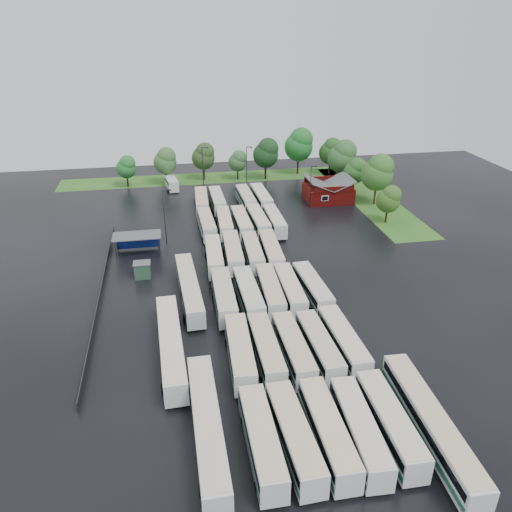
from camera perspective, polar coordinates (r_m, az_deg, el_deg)
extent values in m
plane|color=black|center=(71.37, 0.12, -6.06)|extent=(160.00, 160.00, 0.00)
cube|color=maroon|center=(114.05, 8.23, 7.11)|extent=(10.00, 8.00, 3.40)
cube|color=#4C4F51|center=(112.52, 7.09, 8.32)|extent=(5.07, 8.60, 2.19)
cube|color=#4C4F51|center=(114.06, 9.52, 8.40)|extent=(5.07, 8.60, 2.19)
cube|color=maroon|center=(109.78, 8.94, 7.54)|extent=(9.00, 0.20, 1.20)
cube|color=silver|center=(109.72, 7.89, 6.55)|extent=(1.60, 0.12, 1.20)
cylinder|color=#2D2D30|center=(87.96, -15.74, 0.62)|extent=(0.16, 0.16, 3.40)
cylinder|color=#2D2D30|center=(87.44, -11.06, 0.98)|extent=(0.16, 0.16, 3.40)
cylinder|color=#2D2D30|center=(90.86, -15.60, 1.46)|extent=(0.16, 0.16, 3.40)
cylinder|color=#2D2D30|center=(90.36, -11.07, 1.82)|extent=(0.16, 0.16, 3.40)
cube|color=#4C4F51|center=(88.37, -13.49, 2.29)|extent=(8.20, 4.20, 0.15)
cube|color=navy|center=(90.86, -13.32, 1.66)|extent=(7.60, 0.08, 2.60)
cube|color=#284B34|center=(81.08, -12.85, -1.60)|extent=(2.50, 2.00, 2.50)
cube|color=#4C4F51|center=(80.50, -12.94, -0.77)|extent=(2.70, 2.20, 0.12)
cube|color=#346B21|center=(130.67, -4.15, 8.94)|extent=(80.00, 10.00, 0.01)
cube|color=#346B21|center=(118.03, 12.83, 6.50)|extent=(10.00, 50.00, 0.01)
cube|color=#2D2D30|center=(77.96, -17.29, -3.88)|extent=(0.10, 50.00, 1.20)
cube|color=silver|center=(49.64, 0.64, -20.29)|extent=(2.59, 12.32, 2.82)
cube|color=black|center=(49.23, 0.65, -19.83)|extent=(2.65, 11.83, 0.90)
cube|color=#23513C|center=(50.09, 0.64, -20.78)|extent=(2.64, 12.08, 0.62)
cube|color=beige|center=(48.60, 0.65, -19.09)|extent=(2.48, 11.95, 0.12)
cylinder|color=black|center=(48.12, 1.60, -24.78)|extent=(2.62, 0.99, 0.99)
cylinder|color=black|center=(53.38, -0.20, -18.34)|extent=(2.62, 0.99, 0.99)
cube|color=silver|center=(50.09, 4.38, -19.82)|extent=(3.10, 12.51, 2.85)
cube|color=black|center=(49.69, 4.40, -19.36)|extent=(3.14, 12.02, 0.91)
cube|color=#2C5C48|center=(50.54, 4.36, -20.32)|extent=(3.14, 12.27, 0.63)
cube|color=beige|center=(49.05, 4.44, -18.61)|extent=(2.98, 12.14, 0.12)
cylinder|color=black|center=(48.58, 5.58, -24.26)|extent=(2.64, 0.99, 0.99)
cylinder|color=black|center=(53.82, 3.24, -17.93)|extent=(2.64, 0.99, 0.99)
cube|color=silver|center=(50.79, 8.20, -19.25)|extent=(2.61, 12.47, 2.86)
cube|color=black|center=(50.39, 8.24, -18.79)|extent=(2.67, 11.97, 0.91)
cube|color=#26583F|center=(51.24, 8.15, -19.75)|extent=(2.66, 12.22, 0.63)
cube|color=beige|center=(49.76, 8.31, -18.04)|extent=(2.50, 12.10, 0.12)
cylinder|color=black|center=(49.30, 9.61, -23.60)|extent=(2.65, 1.00, 1.00)
cylinder|color=black|center=(54.49, 6.77, -17.44)|extent=(2.65, 1.00, 1.00)
cube|color=silver|center=(51.49, 11.72, -18.88)|extent=(3.14, 12.39, 2.81)
cube|color=black|center=(51.10, 11.78, -18.43)|extent=(3.18, 11.90, 0.90)
cube|color=#285D45|center=(51.92, 11.66, -19.37)|extent=(3.18, 12.15, 0.62)
cube|color=beige|center=(50.49, 11.88, -17.70)|extent=(3.02, 12.02, 0.12)
cylinder|color=black|center=(50.06, 13.30, -23.06)|extent=(2.61, 0.98, 0.98)
cylinder|color=black|center=(55.06, 10.07, -17.17)|extent=(2.61, 0.98, 0.98)
cube|color=silver|center=(52.77, 15.01, -17.93)|extent=(2.79, 12.57, 2.87)
cube|color=black|center=(52.38, 15.08, -17.47)|extent=(2.85, 12.07, 0.92)
cube|color=#1A5135|center=(53.19, 14.93, -18.42)|extent=(2.84, 12.32, 0.63)
cube|color=beige|center=(51.77, 15.20, -16.73)|extent=(2.68, 12.19, 0.13)
cylinder|color=black|center=(51.32, 16.75, -22.03)|extent=(2.66, 1.00, 1.00)
cylinder|color=black|center=(56.35, 13.13, -16.31)|extent=(2.66, 1.00, 1.00)
cube|color=silver|center=(59.86, -1.84, -10.90)|extent=(3.10, 12.55, 2.85)
cube|color=black|center=(59.52, -1.85, -10.46)|extent=(3.14, 12.06, 0.91)
cube|color=#204F39|center=(60.23, -1.84, -11.38)|extent=(3.14, 12.30, 0.63)
cube|color=beige|center=(58.99, -1.87, -9.74)|extent=(2.98, 12.17, 0.12)
cylinder|color=black|center=(57.65, -1.22, -14.37)|extent=(2.65, 1.00, 1.00)
cylinder|color=black|center=(63.89, -2.36, -9.82)|extent=(2.65, 1.00, 1.00)
cube|color=silver|center=(60.32, 1.14, -10.62)|extent=(2.54, 12.13, 2.78)
cube|color=black|center=(59.99, 1.14, -10.19)|extent=(2.60, 11.65, 0.89)
cube|color=#27543E|center=(60.68, 1.13, -11.08)|extent=(2.59, 11.89, 0.61)
cube|color=beige|center=(59.48, 1.15, -9.50)|extent=(2.44, 11.77, 0.12)
cylinder|color=black|center=(58.18, 1.89, -13.95)|extent=(2.58, 0.97, 0.97)
cylinder|color=black|center=(64.22, 0.44, -9.60)|extent=(2.58, 0.97, 0.97)
cube|color=silver|center=(60.58, 4.26, -10.51)|extent=(2.72, 12.20, 2.79)
cube|color=black|center=(60.26, 4.28, -10.08)|extent=(2.77, 11.72, 0.89)
cube|color=#1E5740|center=(60.95, 4.24, -10.97)|extent=(2.76, 11.96, 0.61)
cube|color=beige|center=(59.74, 4.30, -9.39)|extent=(2.61, 11.84, 0.12)
cylinder|color=black|center=(58.48, 5.17, -13.82)|extent=(2.59, 0.97, 0.97)
cylinder|color=black|center=(64.45, 3.37, -9.50)|extent=(2.59, 0.97, 0.97)
cube|color=silver|center=(61.34, 7.21, -10.17)|extent=(2.85, 12.09, 2.76)
cube|color=black|center=(61.02, 7.24, -9.75)|extent=(2.90, 11.62, 0.88)
cube|color=#2B5443|center=(61.70, 7.18, -10.63)|extent=(2.90, 11.86, 0.61)
cube|color=beige|center=(60.52, 7.28, -9.07)|extent=(2.74, 11.73, 0.12)
cylinder|color=black|center=(59.29, 8.23, -13.38)|extent=(2.56, 0.96, 0.96)
cylinder|color=black|center=(65.12, 6.16, -9.22)|extent=(2.56, 0.96, 0.96)
cube|color=silver|center=(62.47, 9.92, -9.59)|extent=(2.88, 12.42, 2.83)
cube|color=black|center=(62.15, 9.96, -9.16)|extent=(2.93, 11.92, 0.91)
cube|color=#1E5C3C|center=(62.83, 9.87, -10.05)|extent=(2.92, 12.17, 0.62)
cube|color=beige|center=(61.64, 10.02, -8.47)|extent=(2.77, 12.04, 0.12)
cylinder|color=black|center=(60.38, 11.07, -12.79)|extent=(2.63, 0.99, 0.99)
cylinder|color=black|center=(66.31, 8.69, -8.67)|extent=(2.63, 0.99, 0.99)
cube|color=silver|center=(70.74, -3.70, -4.62)|extent=(2.81, 12.63, 2.89)
cube|color=black|center=(70.45, -3.71, -4.21)|extent=(2.87, 12.13, 0.92)
cube|color=#22583E|center=(71.06, -3.68, -5.06)|extent=(2.86, 12.38, 0.63)
cube|color=beige|center=(70.00, -3.73, -3.56)|extent=(2.70, 12.25, 0.13)
cylinder|color=black|center=(68.09, -3.26, -7.36)|extent=(2.68, 1.01, 1.01)
cylinder|color=black|center=(74.93, -4.04, -4.04)|extent=(2.68, 1.01, 1.01)
cube|color=silver|center=(71.03, -0.87, -4.45)|extent=(2.81, 12.50, 2.85)
cube|color=black|center=(70.75, -0.87, -4.05)|extent=(2.86, 12.00, 0.91)
cube|color=#1E5F44|center=(71.35, -0.87, -4.88)|extent=(2.86, 12.25, 0.63)
cube|color=beige|center=(70.30, -0.88, -3.40)|extent=(2.70, 12.12, 0.12)
cylinder|color=black|center=(68.43, -0.31, -7.13)|extent=(2.65, 1.00, 1.00)
cylinder|color=black|center=(75.16, -1.36, -3.88)|extent=(2.65, 1.00, 1.00)
cube|color=silver|center=(71.99, 1.62, -4.03)|extent=(3.02, 12.40, 2.82)
cube|color=black|center=(71.71, 1.63, -3.64)|extent=(3.07, 11.91, 0.90)
cube|color=#1D573B|center=(72.30, 1.62, -4.46)|extent=(3.07, 12.15, 0.62)
cube|color=beige|center=(71.28, 1.64, -3.01)|extent=(2.91, 12.03, 0.12)
cylinder|color=black|center=(69.42, 2.27, -6.63)|extent=(2.62, 0.98, 0.98)
cylinder|color=black|center=(76.04, 1.01, -3.51)|extent=(2.62, 0.98, 0.98)
cube|color=silver|center=(72.48, 3.87, -3.89)|extent=(2.72, 12.15, 2.77)
cube|color=black|center=(72.20, 3.89, -3.51)|extent=(2.78, 11.66, 0.89)
cube|color=#184C36|center=(72.78, 3.86, -4.31)|extent=(2.77, 11.91, 0.61)
cube|color=beige|center=(71.78, 3.91, -2.90)|extent=(2.62, 11.78, 0.12)
cylinder|color=black|center=(69.97, 4.60, -6.42)|extent=(2.57, 0.97, 0.97)
cylinder|color=black|center=(76.43, 3.16, -3.39)|extent=(2.57, 0.97, 0.97)
cube|color=silver|center=(73.27, 6.45, -3.66)|extent=(3.05, 12.18, 2.77)
cube|color=black|center=(73.00, 6.47, -3.28)|extent=(3.09, 11.70, 0.89)
cube|color=#224D39|center=(73.57, 6.43, -4.07)|extent=(3.09, 11.94, 0.61)
cube|color=beige|center=(72.58, 6.51, -2.67)|extent=(2.93, 11.82, 0.12)
cylinder|color=black|center=(70.80, 7.26, -6.14)|extent=(2.57, 0.97, 0.97)
cylinder|color=black|center=(77.17, 5.61, -3.18)|extent=(2.57, 0.97, 0.97)
cube|color=silver|center=(82.55, -4.81, -0.05)|extent=(3.00, 12.09, 2.75)
cube|color=black|center=(82.32, -4.82, 0.30)|extent=(3.04, 11.61, 0.88)
cube|color=#27523C|center=(82.82, -4.79, -0.42)|extent=(3.04, 11.85, 0.60)
cube|color=beige|center=(81.95, -4.84, 0.85)|extent=(2.88, 11.72, 0.12)
cylinder|color=black|center=(79.76, -4.49, -2.12)|extent=(2.55, 0.96, 0.96)
cylinder|color=black|center=(86.60, -5.03, 0.22)|extent=(2.55, 0.96, 0.96)
cube|color=silver|center=(83.44, -2.65, 0.38)|extent=(3.18, 12.66, 2.88)
cube|color=black|center=(83.20, -2.66, 0.74)|extent=(3.22, 12.16, 0.92)
cube|color=#275643|center=(83.72, -2.65, -0.01)|extent=(3.22, 12.41, 0.63)
cube|color=beige|center=(82.82, -2.67, 1.31)|extent=(3.06, 12.28, 0.13)
cylinder|color=black|center=(80.51, -2.25, -1.75)|extent=(2.67, 1.00, 1.00)
cylinder|color=black|center=(87.66, -2.99, 0.63)|extent=(2.67, 1.00, 1.00)
cube|color=silver|center=(83.66, -0.38, 0.41)|extent=(2.96, 12.04, 2.74)
cube|color=black|center=(83.43, -0.38, 0.75)|extent=(3.00, 11.56, 0.88)
cube|color=#164E35|center=(83.92, -0.38, 0.04)|extent=(3.00, 11.80, 0.60)
cube|color=beige|center=(83.07, -0.38, 1.29)|extent=(2.85, 11.68, 0.12)
cylinder|color=black|center=(80.90, 0.09, -1.61)|extent=(2.54, 0.96, 0.96)
cylinder|color=black|center=(87.66, -0.80, 0.65)|extent=(2.54, 0.96, 0.96)
cube|color=silver|center=(83.92, 1.73, 0.53)|extent=(3.15, 12.49, 2.84)
cube|color=black|center=(83.68, 1.74, 0.88)|extent=(3.19, 11.99, 0.91)
cube|color=#235F45|center=(84.19, 1.73, 0.14)|extent=(3.19, 12.24, 0.62)
cube|color=beige|center=(83.30, 1.75, 1.44)|extent=(3.03, 12.11, 0.12)
cylinder|color=black|center=(81.07, 2.29, -1.55)|extent=(2.63, 0.99, 0.99)
cylinder|color=black|center=(88.03, 1.20, 0.77)|extent=(2.63, 0.99, 0.99)
cube|color=silver|center=(95.54, -5.66, 3.61)|extent=(2.82, 12.04, 2.74)
cube|color=black|center=(95.34, -5.67, 3.91)|extent=(2.87, 11.56, 0.88)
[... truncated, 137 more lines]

